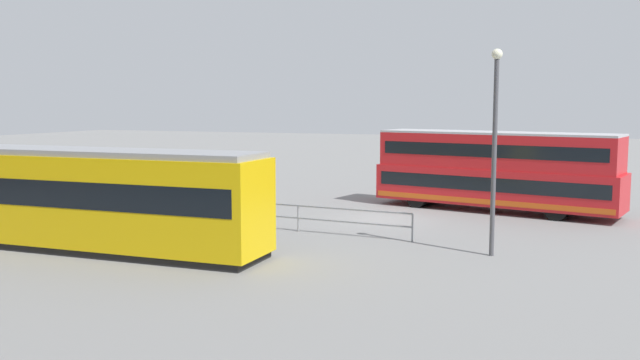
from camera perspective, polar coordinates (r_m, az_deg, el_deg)
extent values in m
plane|color=gray|center=(30.47, 5.37, -3.23)|extent=(160.00, 160.00, 0.00)
cube|color=red|center=(33.29, 14.55, -0.50)|extent=(11.79, 5.08, 1.71)
cube|color=red|center=(33.14, 14.63, 2.37)|extent=(11.44, 4.90, 1.63)
cube|color=black|center=(33.27, 14.56, -0.15)|extent=(11.24, 4.98, 0.64)
cube|color=black|center=(33.13, 14.64, 2.51)|extent=(10.88, 4.80, 0.60)
cube|color=#D85919|center=(33.37, 14.52, -1.52)|extent=(11.58, 5.07, 0.24)
cube|color=#B2B2B7|center=(33.09, 14.67, 3.86)|extent=(11.44, 4.90, 0.10)
cylinder|color=black|center=(34.71, 8.95, -1.26)|extent=(1.54, 2.69, 1.00)
cylinder|color=black|center=(32.49, 19.79, -2.09)|extent=(1.54, 2.69, 1.00)
cube|color=#E5B70C|center=(25.58, -20.61, -1.40)|extent=(15.16, 2.63, 3.10)
cube|color=black|center=(25.54, -20.64, -0.71)|extent=(14.55, 2.65, 0.90)
cube|color=gray|center=(25.42, -20.76, 2.29)|extent=(14.85, 2.42, 0.20)
cube|color=black|center=(25.85, -20.47, -5.08)|extent=(14.86, 2.50, 0.25)
cylinder|color=black|center=(26.58, -5.35, -3.80)|extent=(0.14, 0.14, 0.78)
cylinder|color=black|center=(26.42, -5.67, -3.87)|extent=(0.14, 0.14, 0.78)
cylinder|color=navy|center=(26.38, -5.52, -2.35)|extent=(0.39, 0.39, 0.60)
sphere|color=#8C6647|center=(26.32, -5.53, -1.48)|extent=(0.21, 0.21, 0.21)
cube|color=gray|center=(27.06, -1.85, -2.18)|extent=(9.50, 0.77, 0.06)
cube|color=gray|center=(27.14, -1.85, -3.22)|extent=(9.50, 0.77, 0.06)
cylinder|color=gray|center=(25.37, 7.80, -4.02)|extent=(0.07, 0.07, 1.05)
cylinder|color=gray|center=(27.15, -1.85, -3.27)|extent=(0.07, 0.07, 1.05)
cylinder|color=gray|center=(29.60, -10.09, -2.56)|extent=(0.07, 0.07, 1.05)
cylinder|color=slate|center=(30.09, -9.99, -1.13)|extent=(0.10, 0.10, 2.38)
cube|color=white|center=(29.96, -10.05, 0.35)|extent=(1.25, 0.25, 0.60)
cylinder|color=#4C4C51|center=(23.22, 14.47, 1.74)|extent=(0.16, 0.16, 6.57)
sphere|color=#F2EFCC|center=(23.20, 14.71, 10.23)|extent=(0.36, 0.36, 0.36)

